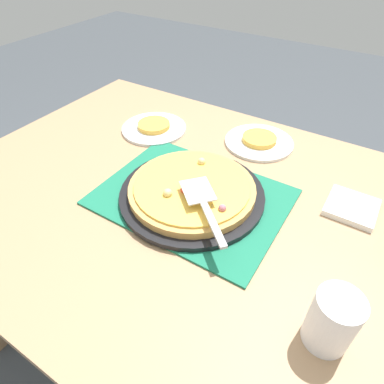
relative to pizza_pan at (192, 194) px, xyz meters
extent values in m
plane|color=#3D4247|center=(0.00, 0.00, -0.76)|extent=(8.00, 8.00, 0.00)
cube|color=#9E7A56|center=(0.00, 0.00, -0.03)|extent=(1.40, 1.00, 0.03)
cube|color=#9E7A56|center=(0.64, -0.44, -0.40)|extent=(0.07, 0.07, 0.72)
cube|color=#196B4C|center=(0.00, 0.00, -0.01)|extent=(0.48, 0.36, 0.01)
cylinder|color=black|center=(0.00, 0.00, 0.00)|extent=(0.38, 0.38, 0.01)
cylinder|color=tan|center=(0.00, 0.00, 0.02)|extent=(0.33, 0.33, 0.02)
cylinder|color=#EAB747|center=(0.00, 0.00, 0.03)|extent=(0.30, 0.30, 0.01)
sphere|color=#E5CC7F|center=(0.03, 0.07, 0.04)|extent=(0.02, 0.02, 0.02)
sphere|color=#B76675|center=(-0.11, 0.04, 0.04)|extent=(0.02, 0.02, 0.02)
sphere|color=#B76675|center=(-0.03, 0.01, 0.04)|extent=(0.02, 0.02, 0.02)
sphere|color=red|center=(0.00, 0.03, 0.04)|extent=(0.02, 0.02, 0.02)
sphere|color=#338433|center=(-0.02, 0.04, 0.04)|extent=(0.02, 0.02, 0.02)
sphere|color=#E5CC7F|center=(-0.03, 0.02, 0.04)|extent=(0.02, 0.02, 0.02)
sphere|color=#E5CC7F|center=(0.03, -0.09, 0.04)|extent=(0.02, 0.02, 0.02)
cylinder|color=white|center=(0.30, -0.23, -0.01)|extent=(0.22, 0.22, 0.01)
cylinder|color=white|center=(-0.04, -0.34, -0.01)|extent=(0.22, 0.22, 0.01)
cylinder|color=gold|center=(0.30, -0.23, 0.01)|extent=(0.11, 0.11, 0.02)
cylinder|color=gold|center=(-0.04, -0.34, 0.01)|extent=(0.11, 0.11, 0.02)
cylinder|color=white|center=(-0.40, 0.19, 0.05)|extent=(0.08, 0.08, 0.12)
cube|color=silver|center=(-0.04, 0.03, 0.05)|extent=(0.11, 0.11, 0.00)
cube|color=#B2B2B7|center=(-0.12, 0.11, 0.05)|extent=(0.11, 0.11, 0.01)
cube|color=white|center=(-0.37, -0.18, -0.01)|extent=(0.12, 0.12, 0.02)
camera|label=1|loc=(-0.35, 0.56, 0.58)|focal=31.13mm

